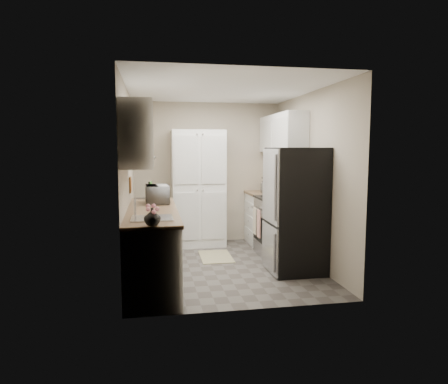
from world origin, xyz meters
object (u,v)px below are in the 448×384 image
(microwave, at_px, (158,194))
(wine_bottle, at_px, (149,192))
(electric_range, at_px, (280,226))
(refrigerator, at_px, (296,210))
(pantry_cabinet, at_px, (198,188))
(toaster_oven, at_px, (269,187))

(microwave, bearing_deg, wine_bottle, 18.11)
(electric_range, height_order, refrigerator, refrigerator)
(refrigerator, relative_size, microwave, 3.67)
(pantry_cabinet, distance_m, microwave, 1.40)
(microwave, relative_size, toaster_oven, 1.37)
(electric_range, xyz_separation_m, microwave, (-1.88, -0.28, 0.57))
(refrigerator, bearing_deg, microwave, 164.34)
(pantry_cabinet, relative_size, electric_range, 1.77)
(microwave, bearing_deg, toaster_oven, -66.51)
(electric_range, distance_m, microwave, 1.99)
(toaster_oven, bearing_deg, microwave, -134.58)
(wine_bottle, bearing_deg, toaster_oven, 19.74)
(microwave, bearing_deg, pantry_cabinet, -34.90)
(pantry_cabinet, height_order, microwave, pantry_cabinet)
(electric_range, bearing_deg, pantry_cabinet, 141.78)
(electric_range, relative_size, refrigerator, 0.66)
(electric_range, distance_m, toaster_oven, 0.92)
(pantry_cabinet, bearing_deg, toaster_oven, -8.76)
(microwave, distance_m, wine_bottle, 0.31)
(electric_range, xyz_separation_m, wine_bottle, (-2.00, 0.01, 0.57))
(toaster_oven, bearing_deg, electric_range, -75.53)
(electric_range, distance_m, refrigerator, 0.88)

